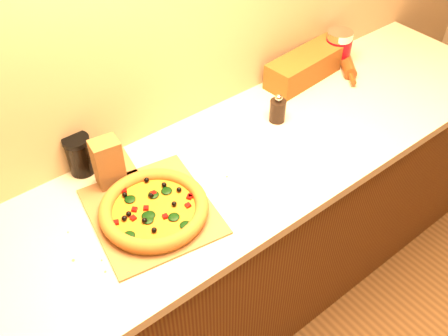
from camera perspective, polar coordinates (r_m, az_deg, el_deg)
cabinet at (r=2.13m, az=-0.52°, el=-9.56°), size 2.80×0.65×0.86m
countertop at (r=1.79m, az=-0.62°, el=-0.80°), size 2.84×0.68×0.04m
pizza_peel at (r=1.66m, az=-8.51°, el=-4.52°), size 0.44×0.59×0.01m
pizza at (r=1.62m, az=-8.00°, el=-4.67°), size 0.35×0.35×0.05m
bottle_cap at (r=1.70m, az=-2.84°, el=-2.90°), size 0.03×0.03×0.01m
pepper_grinder at (r=1.98m, az=6.15°, el=6.62°), size 0.06×0.06×0.12m
rolling_pin at (r=2.40m, az=13.64°, el=12.11°), size 0.27×0.34×0.06m
coffee_canister at (r=2.37m, az=12.92°, el=13.30°), size 0.12×0.12×0.16m
bread_bag at (r=2.26m, az=9.54°, el=11.52°), size 0.43×0.17×0.12m
paper_bag at (r=1.71m, az=-13.10°, el=0.54°), size 0.10×0.09×0.19m
dark_jar at (r=1.80m, az=-16.20°, el=1.46°), size 0.09×0.09×0.15m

